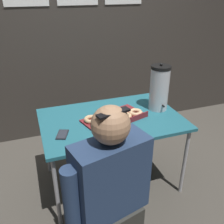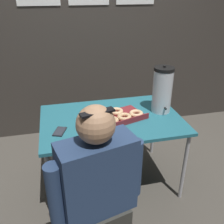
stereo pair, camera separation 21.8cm
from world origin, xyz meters
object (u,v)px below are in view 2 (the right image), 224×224
(donut_box, at_px, (113,118))
(cell_phone, at_px, (60,131))
(coffee_urn, at_px, (162,90))
(person_seated, at_px, (98,193))

(donut_box, relative_size, cell_phone, 3.83)
(coffee_urn, xyz_separation_m, cell_phone, (-0.93, -0.17, -0.20))
(donut_box, distance_m, person_seated, 0.73)
(coffee_urn, bearing_deg, person_seated, -134.75)
(coffee_urn, xyz_separation_m, person_seated, (-0.73, -0.74, -0.37))
(donut_box, height_order, person_seated, person_seated)
(donut_box, distance_m, coffee_urn, 0.52)
(donut_box, relative_size, person_seated, 0.51)
(cell_phone, xyz_separation_m, person_seated, (0.21, -0.56, -0.17))
(cell_phone, relative_size, person_seated, 0.13)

